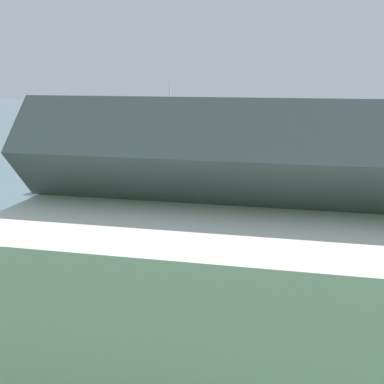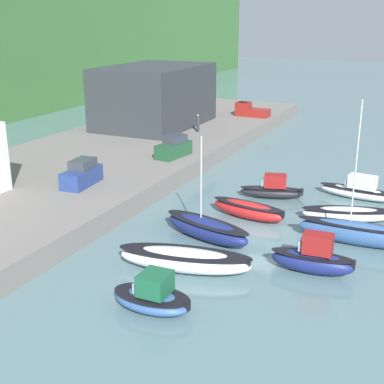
{
  "view_description": "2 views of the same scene",
  "coord_description": "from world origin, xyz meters",
  "views": [
    {
      "loc": [
        -12.56,
        40.54,
        11.21
      ],
      "look_at": [
        -3.5,
        3.17,
        2.5
      ],
      "focal_mm": 50.0,
      "sensor_mm": 36.0,
      "label": 1
    },
    {
      "loc": [
        -35.31,
        -11.05,
        15.41
      ],
      "look_at": [
        0.64,
        5.97,
        2.14
      ],
      "focal_mm": 50.0,
      "sensor_mm": 36.0,
      "label": 2
    }
  ],
  "objects": [
    {
      "name": "parked_car_2",
      "position": [
        -0.35,
        15.77,
        2.61
      ],
      "size": [
        4.36,
        2.21,
        2.16
      ],
      "rotation": [
        0.0,
        0.0,
        1.67
      ],
      "color": "navy",
      "rests_on": "quay_promenade"
    },
    {
      "name": "pickup_truck_0",
      "position": [
        36.16,
        13.74,
        2.51
      ],
      "size": [
        2.05,
        4.75,
        1.9
      ],
      "rotation": [
        0.0,
        0.0,
        -0.02
      ],
      "color": "maroon",
      "rests_on": "quay_promenade"
    },
    {
      "name": "moored_boat_1",
      "position": [
        -7.97,
        2.4,
        0.77
      ],
      "size": [
        4.03,
        8.93,
        1.46
      ],
      "rotation": [
        0.0,
        0.0,
        0.2
      ],
      "color": "silver",
      "rests_on": "ground_plane"
    },
    {
      "name": "moored_boat_0",
      "position": [
        -12.97,
        1.9,
        0.8
      ],
      "size": [
        2.43,
        4.58,
        2.25
      ],
      "rotation": [
        0.0,
        0.0,
        0.01
      ],
      "color": "#33568E",
      "rests_on": "ground_plane"
    },
    {
      "name": "parked_car_0",
      "position": [
        11.39,
        13.09,
        2.61
      ],
      "size": [
        4.42,
        2.4,
        2.16
      ],
      "rotation": [
        0.0,
        0.0,
        1.42
      ],
      "color": "#1E4C2D",
      "rests_on": "quay_promenade"
    },
    {
      "name": "moored_boat_2",
      "position": [
        -2.9,
        3.14,
        0.84
      ],
      "size": [
        4.01,
        7.65,
        7.52
      ],
      "rotation": [
        0.0,
        0.0,
        -0.29
      ],
      "color": "navy",
      "rests_on": "ground_plane"
    },
    {
      "name": "moored_boat_6",
      "position": [
        0.82,
        -6.82,
        0.91
      ],
      "size": [
        1.76,
        8.6,
        10.15
      ],
      "rotation": [
        0.0,
        0.0,
        0.01
      ],
      "color": "#33568E",
      "rests_on": "ground_plane"
    },
    {
      "name": "ground_plane",
      "position": [
        0.0,
        0.0,
        0.0
      ],
      "size": [
        320.0,
        320.0,
        0.0
      ],
      "primitive_type": "plane",
      "color": "slate"
    },
    {
      "name": "person_on_quay",
      "position": [
        23.32,
        15.91,
        2.79
      ],
      "size": [
        0.4,
        0.4,
        2.14
      ],
      "color": "#232838",
      "rests_on": "quay_promenade"
    },
    {
      "name": "moored_boat_3",
      "position": [
        2.38,
        1.87,
        0.72
      ],
      "size": [
        2.76,
        6.53,
        1.36
      ],
      "rotation": [
        0.0,
        0.0,
        -0.18
      ],
      "color": "red",
      "rests_on": "ground_plane"
    },
    {
      "name": "quay_promenade",
      "position": [
        0.0,
        20.63,
        0.85
      ],
      "size": [
        99.52,
        20.69,
        1.69
      ],
      "color": "slate",
      "rests_on": "ground_plane"
    },
    {
      "name": "moored_boat_8",
      "position": [
        11.05,
        -5.26,
        0.77
      ],
      "size": [
        2.52,
        6.97,
        2.17
      ],
      "rotation": [
        0.0,
        0.0,
        -0.13
      ],
      "color": "silver",
      "rests_on": "ground_plane"
    },
    {
      "name": "yacht_club_building",
      "position": [
        24.82,
        22.67,
        5.47
      ],
      "size": [
        15.7,
        10.43,
        7.55
      ],
      "color": "#2D3338",
      "rests_on": "quay_promenade"
    },
    {
      "name": "moored_boat_4",
      "position": [
        7.95,
        1.62,
        0.77
      ],
      "size": [
        2.89,
        5.75,
        2.18
      ],
      "rotation": [
        0.0,
        0.0,
        0.27
      ],
      "color": "black",
      "rests_on": "ground_plane"
    },
    {
      "name": "moored_boat_5",
      "position": [
        -4.81,
        -4.97,
        0.97
      ],
      "size": [
        1.91,
        5.32,
        2.65
      ],
      "rotation": [
        0.0,
        0.0,
        0.06
      ],
      "color": "navy",
      "rests_on": "ground_plane"
    },
    {
      "name": "moored_boat_7",
      "position": [
        5.18,
        -5.4,
        0.6
      ],
      "size": [
        4.13,
        7.43,
        1.11
      ],
      "rotation": [
        0.0,
        0.0,
        0.33
      ],
      "color": "silver",
      "rests_on": "ground_plane"
    }
  ]
}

